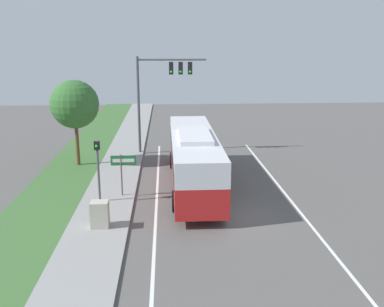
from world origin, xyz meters
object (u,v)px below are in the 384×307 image
Objects in this scene: signal_gantry at (160,84)px; pedestrian_signal at (98,162)px; bus at (194,155)px; utility_cabinet at (100,214)px.

signal_gantry is 2.17× the size of pedestrian_signal.
pedestrian_signal is at bearing -106.75° from signal_gantry.
bus is at bearing 26.15° from pedestrian_signal.
pedestrian_signal is (-3.17, -10.52, -3.00)m from signal_gantry.
bus is 3.70× the size of pedestrian_signal.
utility_cabinet is at bearing -100.96° from signal_gantry.
signal_gantry is 14.77m from utility_cabinet.
signal_gantry is 6.05× the size of utility_cabinet.
pedestrian_signal is (-5.11, -2.51, 0.39)m from bus.
signal_gantry reaches higher than pedestrian_signal.
pedestrian_signal reaches higher than utility_cabinet.
utility_cabinet is at bearing -81.43° from pedestrian_signal.
bus reaches higher than utility_cabinet.
signal_gantry is (-1.94, 8.02, 3.39)m from bus.
bus is 5.70m from pedestrian_signal.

